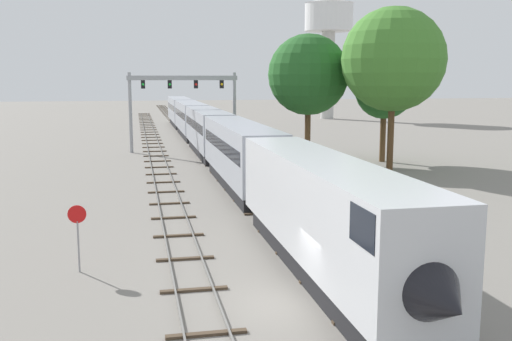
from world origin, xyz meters
TOP-DOWN VIEW (x-y plane):
  - ground_plane at (0.00, 0.00)m, footprint 400.00×400.00m
  - track_main at (2.00, 60.00)m, footprint 2.60×200.00m
  - track_near at (-3.50, 40.00)m, footprint 2.60×160.00m
  - passenger_train at (2.00, 42.51)m, footprint 3.04×97.85m
  - signal_gantry at (-0.25, 45.73)m, footprint 12.10×0.49m
  - water_tower at (32.55, 93.61)m, footprint 9.67×9.67m
  - stop_sign at (-8.00, 5.22)m, footprint 0.76×0.08m
  - trackside_tree_left at (10.70, 34.39)m, footprint 7.66×7.66m
  - trackside_tree_mid at (16.45, 28.25)m, footprint 8.98×8.98m
  - trackside_tree_right at (18.11, 33.62)m, footprint 5.67×5.67m

SIDE VIEW (x-z plane):
  - ground_plane at x=0.00m, z-range 0.00..0.00m
  - track_main at x=2.00m, z-range -0.01..0.15m
  - track_near at x=-3.50m, z-range -0.01..0.15m
  - stop_sign at x=-8.00m, z-range 0.43..3.31m
  - passenger_train at x=2.00m, z-range 0.21..5.01m
  - signal_gantry at x=-0.25m, z-range 1.99..10.72m
  - trackside_tree_right at x=18.11m, z-range 2.06..11.92m
  - trackside_tree_left at x=10.70m, z-range 2.28..14.54m
  - trackside_tree_mid at x=16.45m, z-range 2.59..16.77m
  - water_tower at x=32.55m, z-range 6.71..30.57m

